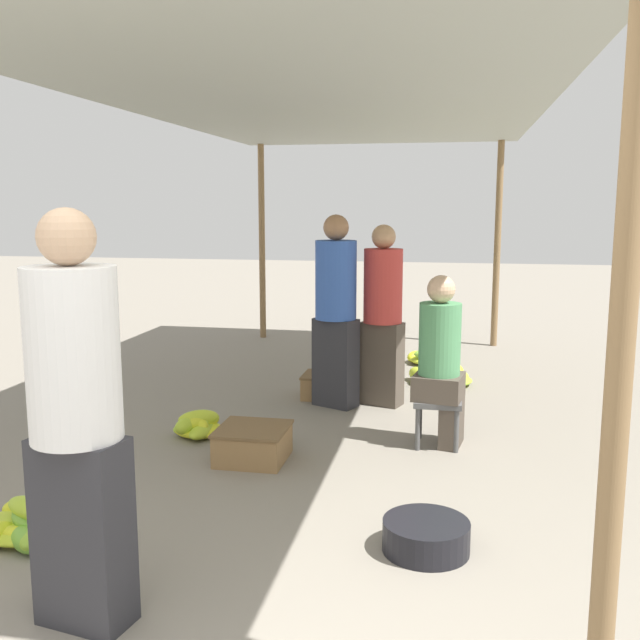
% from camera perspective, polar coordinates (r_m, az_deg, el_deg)
% --- Properties ---
extents(canopy_post_front_right, '(0.08, 0.08, 2.51)m').
position_cam_1_polar(canopy_post_front_right, '(2.29, 22.82, -3.96)').
color(canopy_post_front_right, olive).
rests_on(canopy_post_front_right, ground).
extents(canopy_post_back_left, '(0.08, 0.08, 2.51)m').
position_cam_1_polar(canopy_post_back_left, '(9.36, -4.66, 6.19)').
color(canopy_post_back_left, olive).
rests_on(canopy_post_back_left, ground).
extents(canopy_post_back_right, '(0.08, 0.08, 2.51)m').
position_cam_1_polar(canopy_post_back_right, '(9.03, 14.00, 5.83)').
color(canopy_post_back_right, olive).
rests_on(canopy_post_back_right, ground).
extents(canopy_tarp, '(3.38, 7.22, 0.04)m').
position_cam_1_polar(canopy_tarp, '(5.74, 0.68, 17.05)').
color(canopy_tarp, '#9EA399').
rests_on(canopy_tarp, canopy_post_front_left).
extents(vendor_foreground, '(0.43, 0.43, 1.74)m').
position_cam_1_polar(vendor_foreground, '(3.07, -18.89, -7.28)').
color(vendor_foreground, '#2D2D33').
rests_on(vendor_foreground, ground).
extents(stool, '(0.34, 0.34, 0.35)m').
position_cam_1_polar(stool, '(5.30, 9.42, -6.90)').
color(stool, '#4C4C4C').
rests_on(stool, ground).
extents(vendor_seated, '(0.39, 0.39, 1.25)m').
position_cam_1_polar(vendor_seated, '(5.21, 9.70, -3.15)').
color(vendor_seated, '#4C4238').
rests_on(vendor_seated, ground).
extents(basin_black, '(0.44, 0.44, 0.16)m').
position_cam_1_polar(basin_black, '(3.82, 8.47, -16.73)').
color(basin_black, black).
rests_on(basin_black, ground).
extents(banana_pile_left_0, '(0.54, 0.59, 0.22)m').
position_cam_1_polar(banana_pile_left_0, '(4.22, -22.59, -14.94)').
color(banana_pile_left_0, '#CDD627').
rests_on(banana_pile_left_0, ground).
extents(banana_pile_left_1, '(0.42, 0.42, 0.21)m').
position_cam_1_polar(banana_pile_left_1, '(5.55, -9.73, -8.34)').
color(banana_pile_left_1, '#CBD628').
rests_on(banana_pile_left_1, ground).
extents(banana_pile_right_0, '(0.66, 0.63, 0.22)m').
position_cam_1_polar(banana_pile_right_0, '(7.10, 9.46, -4.57)').
color(banana_pile_right_0, '#B6CD2C').
rests_on(banana_pile_right_0, ground).
extents(banana_pile_right_1, '(0.57, 0.46, 0.18)m').
position_cam_1_polar(banana_pile_right_1, '(7.99, 8.81, -3.02)').
color(banana_pile_right_1, '#7EB736').
rests_on(banana_pile_right_1, ground).
extents(crate_near, '(0.39, 0.39, 0.22)m').
position_cam_1_polar(crate_near, '(6.54, 0.35, -5.26)').
color(crate_near, olive).
rests_on(crate_near, ground).
extents(crate_mid, '(0.47, 0.47, 0.23)m').
position_cam_1_polar(crate_mid, '(5.00, -5.39, -9.82)').
color(crate_mid, olive).
rests_on(crate_mid, ground).
extents(shopper_walking_mid, '(0.43, 0.43, 1.58)m').
position_cam_1_polar(shopper_walking_mid, '(6.20, 5.03, 0.59)').
color(shopper_walking_mid, '#4C4238').
rests_on(shopper_walking_mid, ground).
extents(shopper_walking_far, '(0.47, 0.47, 1.66)m').
position_cam_1_polar(shopper_walking_far, '(6.12, 1.23, 0.94)').
color(shopper_walking_far, '#2D2D33').
rests_on(shopper_walking_far, ground).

